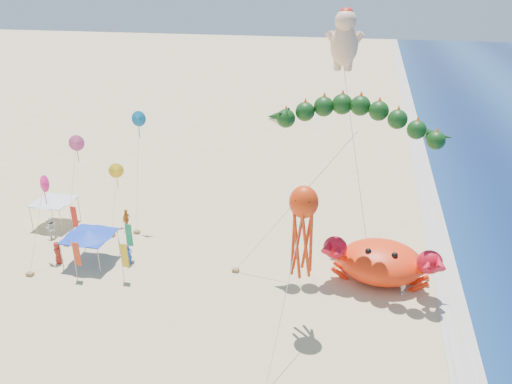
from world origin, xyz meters
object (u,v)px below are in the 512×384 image
canopy_white (53,199)px  canopy_blue (89,234)px  cherub_kite (345,38)px  octopus_kite (303,225)px  crab_inflatable (381,261)px  dragon_kite (356,123)px

canopy_white → canopy_blue: bearing=-38.5°
canopy_blue → canopy_white: bearing=141.5°
cherub_kite → canopy_white: size_ratio=5.34×
canopy_white → octopus_kite: bearing=-21.1°
cherub_kite → octopus_kite: 15.59m
canopy_blue → canopy_white: 8.20m
crab_inflatable → canopy_white: bearing=174.5°
cherub_kite → octopus_kite: bearing=-94.7°
crab_inflatable → dragon_kite: 10.45m
dragon_kite → octopus_kite: dragon_kite is taller
crab_inflatable → cherub_kite: (-4.04, 6.25, 14.79)m
crab_inflatable → canopy_blue: 22.11m
crab_inflatable → canopy_blue: size_ratio=2.22×
crab_inflatable → cherub_kite: 16.55m
cherub_kite → canopy_blue: cherub_kite is taller
dragon_kite → cherub_kite: bearing=103.0°
cherub_kite → octopus_kite: (-1.03, -12.49, -9.27)m
cherub_kite → canopy_white: bearing=-171.8°
crab_inflatable → canopy_white: 28.53m
crab_inflatable → dragon_kite: (-2.62, 0.08, 10.12)m
canopy_blue → cherub_kite: bearing=25.6°
crab_inflatable → cherub_kite: size_ratio=0.44×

